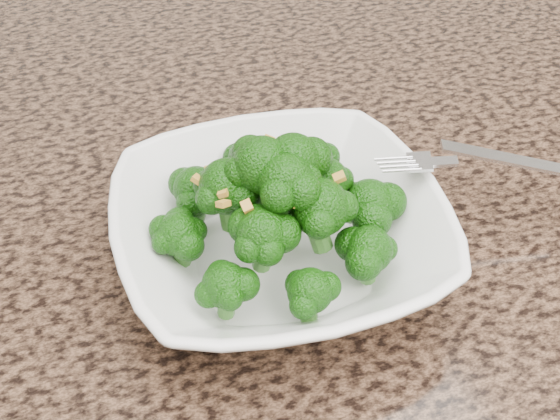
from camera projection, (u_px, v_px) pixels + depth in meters
name	position (u px, v px, depth m)	size (l,w,h in m)	color
granite_counter	(367.00, 222.00, 0.56)	(1.64, 1.04, 0.03)	brown
bowl	(280.00, 234.00, 0.48)	(0.23, 0.23, 0.06)	white
broccoli_pile	(280.00, 165.00, 0.44)	(0.20, 0.20, 0.06)	#134C08
garlic_topping	(280.00, 119.00, 0.42)	(0.12, 0.12, 0.01)	gold
fork	(448.00, 161.00, 0.49)	(0.17, 0.03, 0.01)	silver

